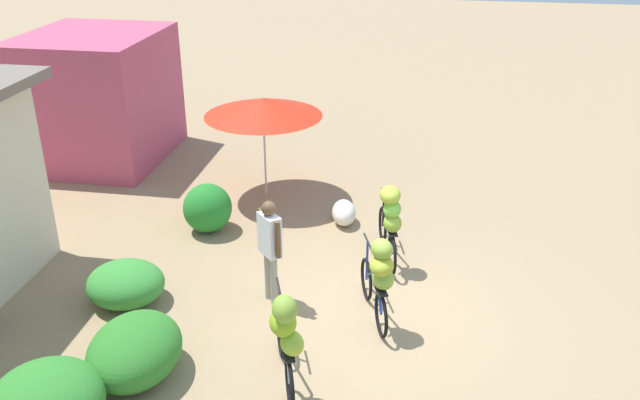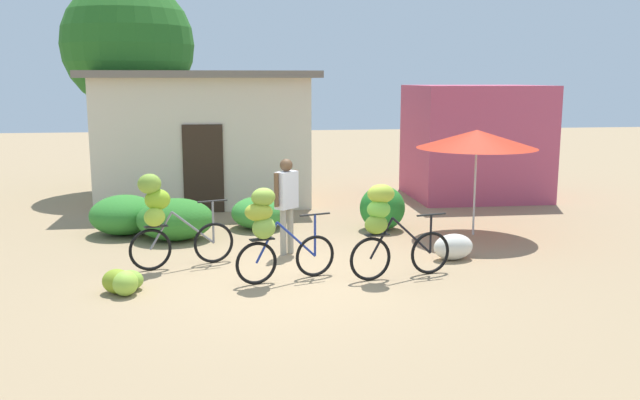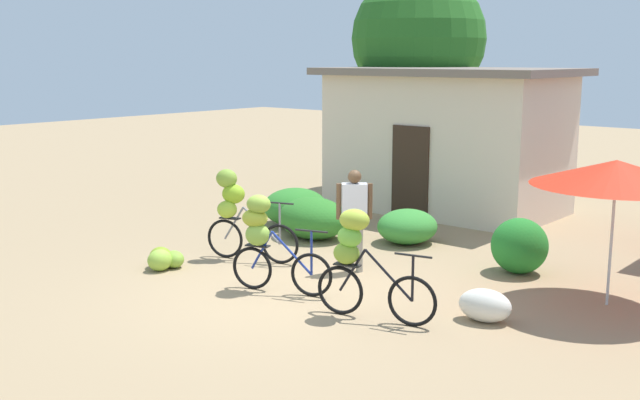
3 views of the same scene
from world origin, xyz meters
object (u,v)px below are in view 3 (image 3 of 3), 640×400
produce_sack (485,305)px  person_vendor (354,210)px  bicycle_leftmost (237,208)px  building_low (446,139)px  market_umbrella (616,173)px  bicycle_center_loaded (359,255)px  tree_behind_building (418,39)px  banana_pile_on_ground (164,259)px  bicycle_near_pile (265,235)px

produce_sack → person_vendor: 2.95m
bicycle_leftmost → produce_sack: (4.75, -0.07, -0.68)m
building_low → bicycle_leftmost: size_ratio=3.30×
market_umbrella → bicycle_center_loaded: bearing=-131.6°
tree_behind_building → market_umbrella: bearing=-40.4°
tree_behind_building → market_umbrella: 9.75m
produce_sack → bicycle_center_loaded: bearing=-145.9°
tree_behind_building → banana_pile_on_ground: (1.05, -9.06, -3.70)m
bicycle_leftmost → produce_sack: bearing=-0.9°
bicycle_leftmost → bicycle_center_loaded: bearing=-16.5°
building_low → banana_pile_on_ground: size_ratio=7.58×
building_low → banana_pile_on_ground: bearing=-97.2°
bicycle_center_loaded → market_umbrella: bearing=48.4°
building_low → produce_sack: bearing=-54.9°
banana_pile_on_ground → person_vendor: size_ratio=0.43×
building_low → tree_behind_building: tree_behind_building is taller
person_vendor → bicycle_center_loaded: bearing=-50.6°
building_low → market_umbrella: (5.29, -4.40, 0.26)m
tree_behind_building → bicycle_near_pile: (3.15, -8.83, -3.02)m
tree_behind_building → person_vendor: tree_behind_building is taller
building_low → market_umbrella: bearing=-39.8°
tree_behind_building → bicycle_near_pile: tree_behind_building is taller
bicycle_center_loaded → person_vendor: bearing=129.4°
bicycle_leftmost → bicycle_center_loaded: size_ratio=0.99×
bicycle_center_loaded → produce_sack: size_ratio=2.38×
building_low → tree_behind_building: size_ratio=0.97×
building_low → person_vendor: building_low is taller
market_umbrella → bicycle_near_pile: market_umbrella is taller
tree_behind_building → bicycle_near_pile: bearing=-70.3°
bicycle_near_pile → person_vendor: person_vendor is taller
market_umbrella → produce_sack: size_ratio=3.29×
market_umbrella → bicycle_leftmost: size_ratio=1.40×
building_low → bicycle_near_pile: (1.18, -7.03, -0.77)m
building_low → bicycle_center_loaded: bearing=-67.4°
bicycle_center_loaded → banana_pile_on_ground: size_ratio=2.32×
banana_pile_on_ground → bicycle_near_pile: bearing=6.3°
banana_pile_on_ground → produce_sack: bearing=12.3°
market_umbrella → produce_sack: (-0.98, -1.73, -1.65)m
tree_behind_building → bicycle_leftmost: (1.53, -7.84, -2.97)m
bicycle_near_pile → bicycle_center_loaded: 1.76m
market_umbrella → bicycle_near_pile: bearing=-147.3°
building_low → bicycle_leftmost: 6.11m
bicycle_near_pile → person_vendor: bearing=76.9°
bicycle_near_pile → person_vendor: size_ratio=0.92×
tree_behind_building → produce_sack: bearing=-51.6°
building_low → banana_pile_on_ground: (-0.92, -7.26, -1.45)m
bicycle_leftmost → bicycle_center_loaded: 3.53m
market_umbrella → building_low: bearing=140.2°
bicycle_leftmost → market_umbrella: bearing=16.1°
tree_behind_building → banana_pile_on_ground: tree_behind_building is taller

